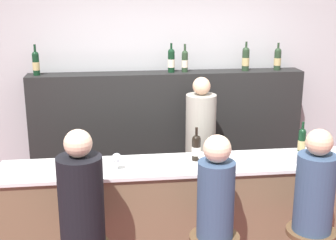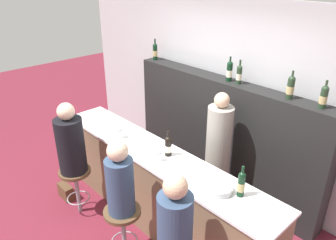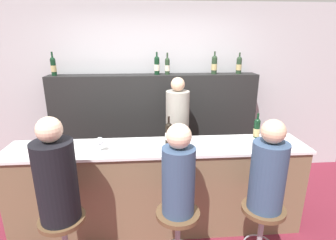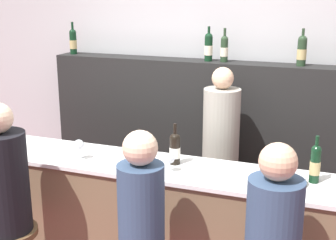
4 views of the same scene
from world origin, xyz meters
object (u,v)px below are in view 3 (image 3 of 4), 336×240
guest_seated_left (56,177)px  guest_seated_middle (178,174)px  wine_bottle_counter_1 (257,129)px  wine_bottle_backbar_0 (53,66)px  wine_glass_1 (172,141)px  metal_bowl (245,142)px  wine_bottle_backbar_4 (239,65)px  guest_seated_right (268,171)px  bar_stool_right (262,220)px  wine_glass_0 (100,142)px  bar_stool_middle (178,224)px  wine_bottle_backbar_3 (214,65)px  wine_bottle_backbar_2 (167,66)px  bar_stool_left (64,230)px  bartender (177,141)px  wine_bottle_backbar_1 (157,65)px  wine_bottle_counter_0 (169,133)px

guest_seated_left → guest_seated_middle: bearing=0.0°
wine_bottle_counter_1 → wine_bottle_backbar_0: size_ratio=0.99×
wine_glass_1 → metal_bowl: wine_glass_1 is taller
wine_bottle_backbar_4 → guest_seated_right: 1.97m
guest_seated_left → guest_seated_middle: size_ratio=1.10×
wine_bottle_backbar_0 → bar_stool_right: wine_bottle_backbar_0 is taller
wine_glass_0 → wine_bottle_backbar_0: bearing=121.8°
guest_seated_left → bar_stool_middle: guest_seated_left is taller
wine_bottle_backbar_3 → wine_glass_1: size_ratio=2.37×
wine_bottle_backbar_3 → guest_seated_left: wine_bottle_backbar_3 is taller
wine_bottle_backbar_2 → bar_stool_left: (-1.04, -1.81, -1.22)m
wine_bottle_backbar_4 → wine_glass_1: size_ratio=2.24×
wine_bottle_backbar_0 → bartender: wine_bottle_backbar_0 is taller
wine_bottle_backbar_4 → guest_seated_middle: 2.23m
bar_stool_right → metal_bowl: bearing=90.0°
wine_bottle_backbar_1 → guest_seated_left: bearing=-116.4°
wine_bottle_backbar_3 → metal_bowl: (0.06, -1.22, -0.70)m
wine_bottle_counter_0 → bar_stool_left: 1.34m
wine_bottle_backbar_0 → wine_glass_0: (0.80, -1.28, -0.62)m
wine_bottle_backbar_2 → guest_seated_left: 2.20m
bar_stool_left → wine_bottle_backbar_0: bearing=106.2°
wine_bottle_backbar_0 → guest_seated_right: wine_bottle_backbar_0 is taller
wine_bottle_backbar_3 → wine_bottle_counter_0: bearing=-123.6°
wine_bottle_counter_0 → wine_bottle_counter_1: bearing=0.0°
wine_glass_1 → bartender: bearing=79.6°
wine_bottle_counter_1 → wine_bottle_backbar_3: size_ratio=1.00×
guest_seated_right → wine_glass_1: bearing=146.6°
wine_bottle_counter_0 → wine_glass_1: 0.16m
wine_bottle_backbar_3 → guest_seated_right: bearing=-88.0°
bar_stool_left → bartender: bearing=50.0°
wine_bottle_counter_1 → guest_seated_left: size_ratio=0.36×
bar_stool_left → guest_seated_middle: bearing=0.0°
wine_bottle_backbar_2 → bar_stool_right: size_ratio=0.47×
bar_stool_left → wine_bottle_backbar_2: bearing=60.0°
wine_bottle_counter_0 → wine_bottle_backbar_0: wine_bottle_backbar_0 is taller
wine_bottle_backbar_0 → guest_seated_left: (0.53, -1.81, -0.70)m
bar_stool_right → wine_bottle_counter_1: bearing=76.6°
guest_seated_right → bartender: (-0.64, 1.36, -0.25)m
metal_bowl → wine_bottle_counter_1: bearing=30.1°
wine_glass_1 → guest_seated_middle: guest_seated_middle is taller
wine_bottle_counter_1 → bar_stool_right: (-0.16, -0.68, -0.64)m
wine_glass_1 → guest_seated_middle: bearing=-89.0°
wine_bottle_counter_1 → wine_bottle_backbar_0: 2.78m
wine_bottle_counter_0 → guest_seated_right: guest_seated_right is taller
wine_bottle_backbar_1 → guest_seated_left: size_ratio=0.35×
wine_bottle_backbar_0 → wine_glass_1: size_ratio=2.39×
guest_seated_left → bartender: bartender is taller
bar_stool_middle → wine_bottle_backbar_4: bearing=59.1°
wine_bottle_counter_1 → wine_bottle_backbar_1: 1.65m
wine_bottle_counter_0 → wine_bottle_backbar_3: wine_bottle_backbar_3 is taller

